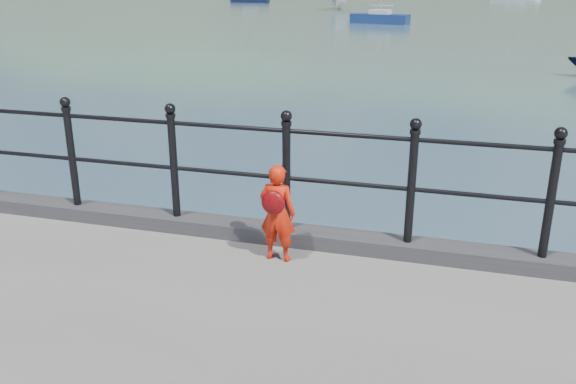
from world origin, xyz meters
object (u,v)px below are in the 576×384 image
(child, at_px, (277,212))
(sailboat_left, at_px, (250,0))
(railing, at_px, (228,159))
(sailboat_port, at_px, (380,19))

(child, xyz_separation_m, sailboat_left, (-25.07, 71.18, -1.14))
(railing, height_order, sailboat_port, sailboat_port)
(sailboat_port, bearing_deg, sailboat_left, 136.36)
(railing, distance_m, sailboat_port, 41.61)
(sailboat_port, bearing_deg, child, -72.02)
(child, height_order, sailboat_left, sailboat_left)
(sailboat_left, relative_size, sailboat_port, 1.08)
(child, bearing_deg, sailboat_left, -68.20)
(railing, bearing_deg, sailboat_left, 109.05)
(sailboat_left, bearing_deg, sailboat_port, -59.59)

